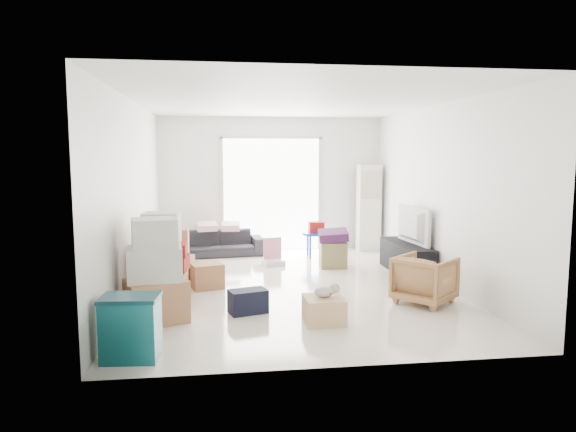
{
  "coord_description": "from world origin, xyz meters",
  "views": [
    {
      "loc": [
        -1.04,
        -7.4,
        1.93
      ],
      "look_at": [
        -0.03,
        0.2,
        1.02
      ],
      "focal_mm": 32.0,
      "sensor_mm": 36.0,
      "label": 1
    }
  ],
  "objects_px": {
    "sofa": "(220,239)",
    "storage_bins": "(131,327)",
    "ottoman": "(333,254)",
    "armchair": "(425,277)",
    "television": "(407,239)",
    "tv_console": "(407,258)",
    "ac_tower": "(369,208)",
    "wood_crate": "(324,310)",
    "kids_table": "(316,232)"
  },
  "relations": [
    {
      "from": "sofa",
      "to": "storage_bins",
      "type": "relative_size",
      "value": 2.67
    },
    {
      "from": "storage_bins",
      "to": "ottoman",
      "type": "xyz_separation_m",
      "value": [
        2.79,
        3.75,
        -0.09
      ]
    },
    {
      "from": "storage_bins",
      "to": "sofa",
      "type": "bearing_deg",
      "value": 80.51
    },
    {
      "from": "armchair",
      "to": "storage_bins",
      "type": "relative_size",
      "value": 1.12
    },
    {
      "from": "television",
      "to": "ottoman",
      "type": "relative_size",
      "value": 2.36
    },
    {
      "from": "tv_console",
      "to": "ottoman",
      "type": "height_order",
      "value": "tv_console"
    },
    {
      "from": "ac_tower",
      "to": "armchair",
      "type": "relative_size",
      "value": 2.53
    },
    {
      "from": "ac_tower",
      "to": "ottoman",
      "type": "xyz_separation_m",
      "value": [
        -1.06,
        -1.46,
        -0.65
      ]
    },
    {
      "from": "television",
      "to": "sofa",
      "type": "height_order",
      "value": "sofa"
    },
    {
      "from": "ac_tower",
      "to": "television",
      "type": "height_order",
      "value": "ac_tower"
    },
    {
      "from": "wood_crate",
      "to": "storage_bins",
      "type": "bearing_deg",
      "value": -158.0
    },
    {
      "from": "ottoman",
      "to": "wood_crate",
      "type": "height_order",
      "value": "ottoman"
    },
    {
      "from": "storage_bins",
      "to": "kids_table",
      "type": "height_order",
      "value": "kids_table"
    },
    {
      "from": "storage_bins",
      "to": "armchair",
      "type": "bearing_deg",
      "value": 22.22
    },
    {
      "from": "storage_bins",
      "to": "kids_table",
      "type": "xyz_separation_m",
      "value": [
        2.66,
        4.65,
        0.18
      ]
    },
    {
      "from": "television",
      "to": "kids_table",
      "type": "relative_size",
      "value": 1.56
    },
    {
      "from": "armchair",
      "to": "kids_table",
      "type": "height_order",
      "value": "armchair"
    },
    {
      "from": "ac_tower",
      "to": "wood_crate",
      "type": "height_order",
      "value": "ac_tower"
    },
    {
      "from": "tv_console",
      "to": "armchair",
      "type": "distance_m",
      "value": 1.75
    },
    {
      "from": "wood_crate",
      "to": "kids_table",
      "type": "bearing_deg",
      "value": 80.64
    },
    {
      "from": "armchair",
      "to": "kids_table",
      "type": "distance_m",
      "value": 3.33
    },
    {
      "from": "armchair",
      "to": "wood_crate",
      "type": "xyz_separation_m",
      "value": [
        -1.47,
        -0.61,
        -0.2
      ]
    },
    {
      "from": "tv_console",
      "to": "sofa",
      "type": "height_order",
      "value": "sofa"
    },
    {
      "from": "sofa",
      "to": "storage_bins",
      "type": "height_order",
      "value": "sofa"
    },
    {
      "from": "sofa",
      "to": "armchair",
      "type": "relative_size",
      "value": 2.39
    },
    {
      "from": "tv_console",
      "to": "ottoman",
      "type": "bearing_deg",
      "value": 151.19
    },
    {
      "from": "ottoman",
      "to": "sofa",
      "type": "bearing_deg",
      "value": 146.13
    },
    {
      "from": "tv_console",
      "to": "kids_table",
      "type": "distance_m",
      "value": 1.97
    },
    {
      "from": "storage_bins",
      "to": "ottoman",
      "type": "distance_m",
      "value": 4.67
    },
    {
      "from": "ac_tower",
      "to": "ottoman",
      "type": "bearing_deg",
      "value": -126.03
    },
    {
      "from": "tv_console",
      "to": "sofa",
      "type": "bearing_deg",
      "value": 147.91
    },
    {
      "from": "television",
      "to": "storage_bins",
      "type": "distance_m",
      "value": 5.01
    },
    {
      "from": "storage_bins",
      "to": "kids_table",
      "type": "distance_m",
      "value": 5.36
    },
    {
      "from": "ac_tower",
      "to": "television",
      "type": "relative_size",
      "value": 1.66
    },
    {
      "from": "ac_tower",
      "to": "kids_table",
      "type": "relative_size",
      "value": 2.58
    },
    {
      "from": "sofa",
      "to": "armchair",
      "type": "height_order",
      "value": "armchair"
    },
    {
      "from": "ac_tower",
      "to": "wood_crate",
      "type": "relative_size",
      "value": 3.89
    },
    {
      "from": "storage_bins",
      "to": "ac_tower",
      "type": "bearing_deg",
      "value": 53.5
    },
    {
      "from": "storage_bins",
      "to": "kids_table",
      "type": "bearing_deg",
      "value": 60.2
    },
    {
      "from": "sofa",
      "to": "wood_crate",
      "type": "bearing_deg",
      "value": -80.25
    },
    {
      "from": "television",
      "to": "ottoman",
      "type": "xyz_separation_m",
      "value": [
        -1.11,
        0.61,
        -0.34
      ]
    },
    {
      "from": "sofa",
      "to": "ac_tower",
      "type": "bearing_deg",
      "value": -3.08
    },
    {
      "from": "wood_crate",
      "to": "sofa",
      "type": "bearing_deg",
      "value": 105.69
    },
    {
      "from": "armchair",
      "to": "ottoman",
      "type": "height_order",
      "value": "armchair"
    },
    {
      "from": "ac_tower",
      "to": "ottoman",
      "type": "relative_size",
      "value": 3.91
    },
    {
      "from": "kids_table",
      "to": "armchair",
      "type": "bearing_deg",
      "value": -75.39
    },
    {
      "from": "tv_console",
      "to": "kids_table",
      "type": "relative_size",
      "value": 2.19
    },
    {
      "from": "sofa",
      "to": "ottoman",
      "type": "distance_m",
      "value": 2.35
    },
    {
      "from": "ac_tower",
      "to": "kids_table",
      "type": "distance_m",
      "value": 1.36
    },
    {
      "from": "television",
      "to": "kids_table",
      "type": "distance_m",
      "value": 1.96
    }
  ]
}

